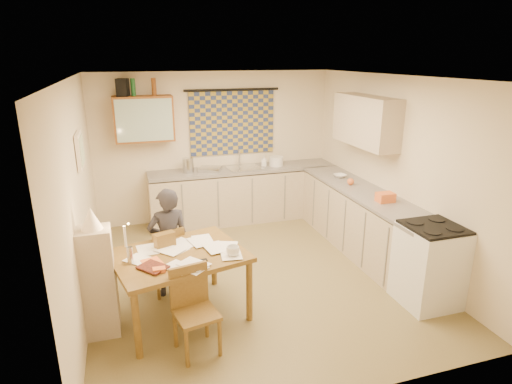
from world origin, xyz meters
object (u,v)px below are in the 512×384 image
object	(u,v)px
counter_right	(363,222)
person	(169,242)
counter_back	(247,194)
dining_table	(181,285)
chair_far	(166,271)
stove	(429,265)
shelf_stand	(99,283)

from	to	relation	value
counter_right	person	xyz separation A→B (m)	(-2.78, -0.34, 0.21)
counter_back	dining_table	bearing A→B (deg)	-119.99
counter_right	chair_far	xyz separation A→B (m)	(-2.83, -0.27, -0.19)
stove	shelf_stand	distance (m)	3.58
person	dining_table	bearing A→B (deg)	88.86
dining_table	counter_back	bearing A→B (deg)	46.66
chair_far	person	distance (m)	0.41
counter_back	counter_right	size ratio (longest dim) A/B	1.12
dining_table	stove	bearing A→B (deg)	-24.97
counter_right	dining_table	bearing A→B (deg)	-162.62
stove	person	world-z (taller)	person
counter_right	person	distance (m)	2.81
chair_far	dining_table	bearing A→B (deg)	83.36
shelf_stand	person	bearing A→B (deg)	37.21
counter_right	shelf_stand	distance (m)	3.66
chair_far	shelf_stand	size ratio (longest dim) A/B	0.73
counter_back	counter_right	xyz separation A→B (m)	(1.22, -1.76, -0.00)
dining_table	shelf_stand	xyz separation A→B (m)	(-0.81, -0.06, 0.20)
counter_back	shelf_stand	bearing A→B (deg)	-130.94
counter_right	stove	xyz separation A→B (m)	(0.00, -1.42, 0.02)
counter_back	counter_right	distance (m)	2.14
stove	person	distance (m)	2.99
dining_table	person	world-z (taller)	person
counter_back	person	xyz separation A→B (m)	(-1.56, -2.09, 0.21)
counter_right	chair_far	world-z (taller)	counter_right
dining_table	counter_right	bearing A→B (deg)	4.03
dining_table	shelf_stand	bearing A→B (deg)	170.68
chair_far	shelf_stand	distance (m)	1.01
stove	counter_right	bearing A→B (deg)	90.00
counter_right	person	world-z (taller)	person
chair_far	stove	bearing A→B (deg)	141.82
counter_back	chair_far	bearing A→B (deg)	-128.43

